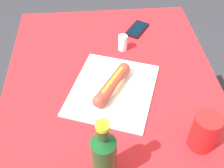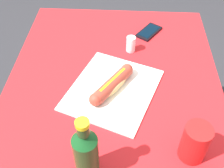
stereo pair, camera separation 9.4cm
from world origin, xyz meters
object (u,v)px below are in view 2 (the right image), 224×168
hot_dog (112,84)px  soda_bottle (86,154)px  salt_shaker (131,44)px  drinking_cup (195,143)px  cell_phone (149,32)px

hot_dog → soda_bottle: bearing=-8.6°
soda_bottle → salt_shaker: 0.54m
soda_bottle → hot_dog: bearing=171.4°
hot_dog → drinking_cup: bearing=45.1°
hot_dog → cell_phone: 0.37m
salt_shaker → cell_phone: bearing=148.3°
hot_dog → soda_bottle: size_ratio=0.84×
cell_phone → salt_shaker: 0.15m
soda_bottle → salt_shaker: bearing=168.4°
hot_dog → soda_bottle: (0.31, -0.05, 0.07)m
drinking_cup → soda_bottle: bearing=-76.0°
cell_phone → drinking_cup: 0.59m
cell_phone → drinking_cup: size_ratio=1.12×
drinking_cup → salt_shaker: drinking_cup is taller
cell_phone → drinking_cup: drinking_cup is taller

